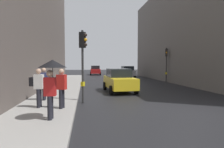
{
  "coord_description": "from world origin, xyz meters",
  "views": [
    {
      "loc": [
        -4.5,
        -8.16,
        2.16
      ],
      "look_at": [
        -2.11,
        9.29,
        1.21
      ],
      "focal_mm": 31.13,
      "sensor_mm": 36.0,
      "label": 1
    }
  ],
  "objects_px": {
    "pedestrian_in_red_jacket": "(62,87)",
    "pedestrian_with_grey_backpack": "(43,82)",
    "traffic_light_mid_street": "(166,59)",
    "pedestrian_with_black_backpack": "(38,86)",
    "pedestrian_with_umbrella": "(52,73)",
    "car_silver_hatchback": "(127,72)",
    "traffic_light_near_right": "(83,53)",
    "car_yellow_taxi": "(119,80)",
    "car_red_sedan": "(95,70)"
  },
  "relations": [
    {
      "from": "pedestrian_in_red_jacket",
      "to": "pedestrian_with_grey_backpack",
      "type": "bearing_deg",
      "value": 119.85
    },
    {
      "from": "traffic_light_mid_street",
      "to": "pedestrian_with_black_backpack",
      "type": "relative_size",
      "value": 2.22
    },
    {
      "from": "pedestrian_with_umbrella",
      "to": "pedestrian_with_black_backpack",
      "type": "bearing_deg",
      "value": 115.12
    },
    {
      "from": "car_silver_hatchback",
      "to": "pedestrian_with_umbrella",
      "type": "height_order",
      "value": "pedestrian_with_umbrella"
    },
    {
      "from": "pedestrian_with_umbrella",
      "to": "traffic_light_near_right",
      "type": "bearing_deg",
      "value": 73.36
    },
    {
      "from": "pedestrian_with_grey_backpack",
      "to": "pedestrian_with_black_backpack",
      "type": "bearing_deg",
      "value": -85.25
    },
    {
      "from": "car_silver_hatchback",
      "to": "pedestrian_with_grey_backpack",
      "type": "bearing_deg",
      "value": -114.87
    },
    {
      "from": "pedestrian_with_black_backpack",
      "to": "pedestrian_in_red_jacket",
      "type": "bearing_deg",
      "value": -16.96
    },
    {
      "from": "traffic_light_mid_street",
      "to": "car_yellow_taxi",
      "type": "relative_size",
      "value": 0.91
    },
    {
      "from": "pedestrian_with_grey_backpack",
      "to": "pedestrian_in_red_jacket",
      "type": "distance_m",
      "value": 2.5
    },
    {
      "from": "traffic_light_mid_street",
      "to": "pedestrian_with_grey_backpack",
      "type": "xyz_separation_m",
      "value": [
        -11.45,
        -10.11,
        -1.54
      ]
    },
    {
      "from": "car_silver_hatchback",
      "to": "pedestrian_with_black_backpack",
      "type": "xyz_separation_m",
      "value": [
        -8.7,
        -20.93,
        0.29
      ]
    },
    {
      "from": "pedestrian_with_umbrella",
      "to": "pedestrian_with_grey_backpack",
      "type": "bearing_deg",
      "value": 106.01
    },
    {
      "from": "traffic_light_mid_street",
      "to": "traffic_light_near_right",
      "type": "bearing_deg",
      "value": -131.57
    },
    {
      "from": "car_yellow_taxi",
      "to": "car_silver_hatchback",
      "type": "distance_m",
      "value": 15.93
    },
    {
      "from": "pedestrian_with_umbrella",
      "to": "pedestrian_with_black_backpack",
      "type": "distance_m",
      "value": 2.37
    },
    {
      "from": "pedestrian_with_umbrella",
      "to": "pedestrian_in_red_jacket",
      "type": "xyz_separation_m",
      "value": [
        0.13,
        1.72,
        -0.71
      ]
    },
    {
      "from": "pedestrian_with_grey_backpack",
      "to": "car_red_sedan",
      "type": "bearing_deg",
      "value": 81.01
    },
    {
      "from": "traffic_light_near_right",
      "to": "car_silver_hatchback",
      "type": "height_order",
      "value": "traffic_light_near_right"
    },
    {
      "from": "pedestrian_with_grey_backpack",
      "to": "pedestrian_in_red_jacket",
      "type": "bearing_deg",
      "value": -60.15
    },
    {
      "from": "traffic_light_near_right",
      "to": "pedestrian_with_umbrella",
      "type": "distance_m",
      "value": 3.79
    },
    {
      "from": "traffic_light_mid_street",
      "to": "pedestrian_in_red_jacket",
      "type": "relative_size",
      "value": 2.22
    },
    {
      "from": "car_yellow_taxi",
      "to": "pedestrian_with_grey_backpack",
      "type": "bearing_deg",
      "value": -142.98
    },
    {
      "from": "car_yellow_taxi",
      "to": "pedestrian_with_umbrella",
      "type": "relative_size",
      "value": 2.02
    },
    {
      "from": "traffic_light_mid_street",
      "to": "car_yellow_taxi",
      "type": "distance_m",
      "value": 9.38
    },
    {
      "from": "traffic_light_mid_street",
      "to": "car_yellow_taxi",
      "type": "xyz_separation_m",
      "value": [
        -6.58,
        -6.43,
        -1.83
      ]
    },
    {
      "from": "car_yellow_taxi",
      "to": "pedestrian_with_black_backpack",
      "type": "distance_m",
      "value": 7.26
    },
    {
      "from": "traffic_light_near_right",
      "to": "traffic_light_mid_street",
      "type": "bearing_deg",
      "value": 48.43
    },
    {
      "from": "pedestrian_with_black_backpack",
      "to": "car_yellow_taxi",
      "type": "bearing_deg",
      "value": 49.41
    },
    {
      "from": "pedestrian_with_grey_backpack",
      "to": "pedestrian_in_red_jacket",
      "type": "height_order",
      "value": "same"
    },
    {
      "from": "pedestrian_with_black_backpack",
      "to": "pedestrian_in_red_jacket",
      "type": "xyz_separation_m",
      "value": [
        1.09,
        -0.33,
        -0.03
      ]
    },
    {
      "from": "car_yellow_taxi",
      "to": "pedestrian_with_umbrella",
      "type": "distance_m",
      "value": 8.5
    },
    {
      "from": "pedestrian_with_black_backpack",
      "to": "pedestrian_in_red_jacket",
      "type": "distance_m",
      "value": 1.14
    },
    {
      "from": "traffic_light_near_right",
      "to": "car_yellow_taxi",
      "type": "relative_size",
      "value": 0.92
    },
    {
      "from": "traffic_light_mid_street",
      "to": "pedestrian_with_umbrella",
      "type": "height_order",
      "value": "traffic_light_mid_street"
    },
    {
      "from": "car_silver_hatchback",
      "to": "pedestrian_with_grey_backpack",
      "type": "xyz_separation_m",
      "value": [
        -8.85,
        -19.1,
        0.29
      ]
    },
    {
      "from": "traffic_light_near_right",
      "to": "pedestrian_in_red_jacket",
      "type": "xyz_separation_m",
      "value": [
        -0.93,
        -1.81,
        -1.59
      ]
    },
    {
      "from": "car_silver_hatchback",
      "to": "pedestrian_with_umbrella",
      "type": "relative_size",
      "value": 1.99
    },
    {
      "from": "traffic_light_mid_street",
      "to": "pedestrian_with_umbrella",
      "type": "xyz_separation_m",
      "value": [
        -10.34,
        -14.0,
        -0.86
      ]
    },
    {
      "from": "traffic_light_near_right",
      "to": "pedestrian_with_black_backpack",
      "type": "distance_m",
      "value": 2.95
    },
    {
      "from": "traffic_light_mid_street",
      "to": "car_silver_hatchback",
      "type": "distance_m",
      "value": 9.53
    },
    {
      "from": "car_silver_hatchback",
      "to": "pedestrian_with_black_backpack",
      "type": "relative_size",
      "value": 2.4
    },
    {
      "from": "traffic_light_near_right",
      "to": "pedestrian_with_umbrella",
      "type": "relative_size",
      "value": 1.85
    },
    {
      "from": "car_yellow_taxi",
      "to": "pedestrian_in_red_jacket",
      "type": "relative_size",
      "value": 2.44
    },
    {
      "from": "car_silver_hatchback",
      "to": "pedestrian_with_black_backpack",
      "type": "height_order",
      "value": "pedestrian_with_black_backpack"
    },
    {
      "from": "car_red_sedan",
      "to": "pedestrian_in_red_jacket",
      "type": "xyz_separation_m",
      "value": [
        -2.94,
        -28.61,
        0.25
      ]
    },
    {
      "from": "pedestrian_with_umbrella",
      "to": "traffic_light_mid_street",
      "type": "bearing_deg",
      "value": 53.56
    },
    {
      "from": "pedestrian_with_umbrella",
      "to": "pedestrian_in_red_jacket",
      "type": "height_order",
      "value": "pedestrian_with_umbrella"
    },
    {
      "from": "pedestrian_with_umbrella",
      "to": "pedestrian_in_red_jacket",
      "type": "bearing_deg",
      "value": 85.72
    },
    {
      "from": "pedestrian_with_umbrella",
      "to": "pedestrian_with_black_backpack",
      "type": "relative_size",
      "value": 1.21
    }
  ]
}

